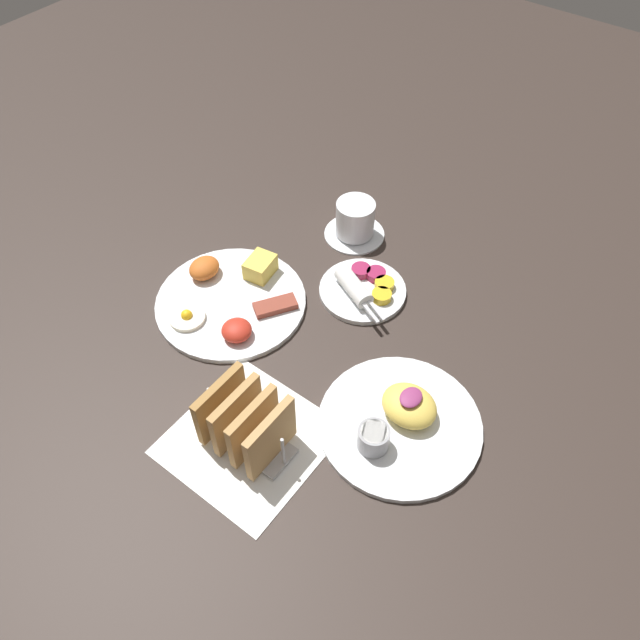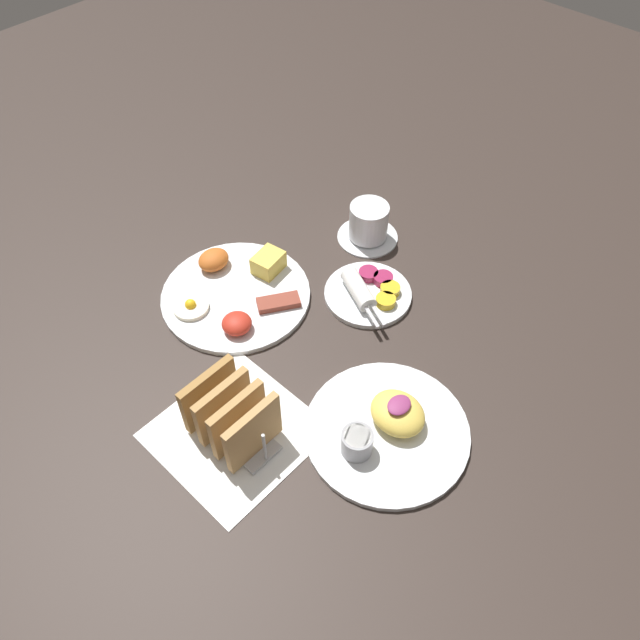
# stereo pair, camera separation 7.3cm
# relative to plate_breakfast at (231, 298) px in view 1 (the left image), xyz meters

# --- Properties ---
(ground_plane) EXTENTS (3.00, 3.00, 0.00)m
(ground_plane) POSITION_rel_plate_breakfast_xyz_m (-0.00, -0.22, -0.01)
(ground_plane) COLOR #332823
(napkin_flat) EXTENTS (0.22, 0.22, 0.00)m
(napkin_flat) POSITION_rel_plate_breakfast_xyz_m (-0.19, -0.21, -0.01)
(napkin_flat) COLOR white
(napkin_flat) RESTS_ON ground_plane
(plate_breakfast) EXTENTS (0.27, 0.27, 0.05)m
(plate_breakfast) POSITION_rel_plate_breakfast_xyz_m (0.00, 0.00, 0.00)
(plate_breakfast) COLOR white
(plate_breakfast) RESTS_ON ground_plane
(plate_condiments) EXTENTS (0.16, 0.16, 0.04)m
(plate_condiments) POSITION_rel_plate_breakfast_xyz_m (0.16, -0.18, 0.00)
(plate_condiments) COLOR white
(plate_condiments) RESTS_ON ground_plane
(plate_foreground) EXTENTS (0.25, 0.25, 0.06)m
(plate_foreground) POSITION_rel_plate_breakfast_xyz_m (-0.03, -0.38, 0.00)
(plate_foreground) COLOR white
(plate_foreground) RESTS_ON ground_plane
(toast_rack) EXTENTS (0.10, 0.15, 0.10)m
(toast_rack) POSITION_rel_plate_breakfast_xyz_m (-0.19, -0.21, 0.04)
(toast_rack) COLOR #B7B7BC
(toast_rack) RESTS_ON ground_plane
(coffee_cup) EXTENTS (0.12, 0.12, 0.08)m
(coffee_cup) POSITION_rel_plate_breakfast_xyz_m (0.28, -0.07, 0.02)
(coffee_cup) COLOR white
(coffee_cup) RESTS_ON ground_plane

